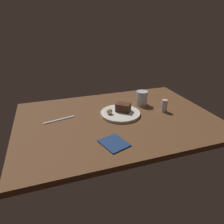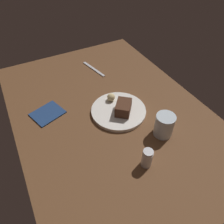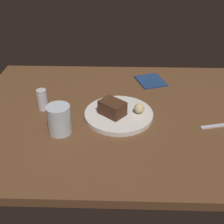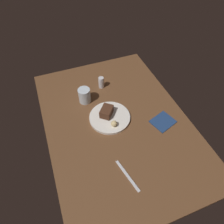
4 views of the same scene
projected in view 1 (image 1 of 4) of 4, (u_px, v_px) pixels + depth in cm
name	position (u px, v px, depth cm)	size (l,w,h in cm)	color
dining_table	(117.00, 120.00, 124.43)	(120.00, 84.00, 3.00)	brown
dessert_plate	(120.00, 113.00, 127.09)	(25.00, 25.00, 1.70)	white
chocolate_cake_slice	(123.00, 107.00, 127.22)	(8.70, 6.30, 5.17)	#472819
bread_roll	(109.00, 111.00, 123.85)	(3.69, 3.69, 3.69)	#DBC184
salt_shaker	(164.00, 106.00, 130.07)	(3.87, 3.87, 8.10)	silver
water_glass	(142.00, 98.00, 139.44)	(7.81, 7.81, 9.99)	silver
butter_knife	(59.00, 120.00, 120.63)	(19.00, 1.40, 0.50)	silver
folded_napkin	(114.00, 143.00, 98.37)	(11.25, 13.27, 0.60)	navy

